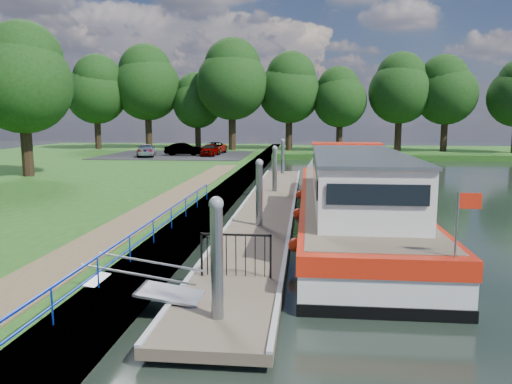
# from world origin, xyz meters

# --- Properties ---
(ground) EXTENTS (160.00, 160.00, 0.00)m
(ground) POSITION_xyz_m (0.00, 0.00, 0.00)
(ground) COLOR black
(ground) RESTS_ON ground
(bank_edge) EXTENTS (1.10, 90.00, 0.78)m
(bank_edge) POSITION_xyz_m (-2.55, 15.00, 0.39)
(bank_edge) COLOR #473D2D
(bank_edge) RESTS_ON ground
(far_bank) EXTENTS (60.00, 18.00, 0.60)m
(far_bank) POSITION_xyz_m (12.00, 52.00, 0.30)
(far_bank) COLOR #1E4B15
(far_bank) RESTS_ON ground
(footpath) EXTENTS (1.60, 40.00, 0.05)m
(footpath) POSITION_xyz_m (-4.40, 8.00, 0.80)
(footpath) COLOR brown
(footpath) RESTS_ON riverbank
(carpark) EXTENTS (14.00, 12.00, 0.06)m
(carpark) POSITION_xyz_m (-11.00, 38.00, 0.81)
(carpark) COLOR black
(carpark) RESTS_ON riverbank
(blue_fence) EXTENTS (0.04, 18.04, 0.72)m
(blue_fence) POSITION_xyz_m (-2.75, 3.00, 1.31)
(blue_fence) COLOR #0C2DBF
(blue_fence) RESTS_ON riverbank
(pontoon) EXTENTS (2.50, 30.00, 0.56)m
(pontoon) POSITION_xyz_m (0.00, 13.00, 0.18)
(pontoon) COLOR brown
(pontoon) RESTS_ON ground
(mooring_piles) EXTENTS (0.30, 27.30, 3.55)m
(mooring_piles) POSITION_xyz_m (0.00, 13.00, 1.28)
(mooring_piles) COLOR gray
(mooring_piles) RESTS_ON ground
(gangway) EXTENTS (2.58, 1.00, 0.92)m
(gangway) POSITION_xyz_m (-1.85, 0.50, 0.63)
(gangway) COLOR #A5A8AD
(gangway) RESTS_ON ground
(gate_panel) EXTENTS (1.85, 0.05, 1.15)m
(gate_panel) POSITION_xyz_m (-0.00, 2.20, 1.15)
(gate_panel) COLOR black
(gate_panel) RESTS_ON ground
(barge) EXTENTS (4.36, 21.15, 4.78)m
(barge) POSITION_xyz_m (3.60, 11.10, 1.09)
(barge) COLOR black
(barge) RESTS_ON ground
(horizon_trees) EXTENTS (54.38, 10.03, 12.87)m
(horizon_trees) POSITION_xyz_m (-1.61, 48.68, 7.95)
(horizon_trees) COLOR #332316
(horizon_trees) RESTS_ON ground
(bank_tree_a) EXTENTS (6.12, 6.12, 9.72)m
(bank_tree_a) POSITION_xyz_m (-15.99, 20.08, 7.02)
(bank_tree_a) COLOR #332316
(bank_tree_a) RESTS_ON riverbank
(car_a) EXTENTS (1.45, 3.47, 1.17)m
(car_a) POSITION_xyz_m (-7.53, 37.13, 1.42)
(car_a) COLOR #999999
(car_a) RESTS_ON carpark
(car_b) EXTENTS (3.63, 1.35, 1.19)m
(car_b) POSITION_xyz_m (-10.15, 37.32, 1.43)
(car_b) COLOR #999999
(car_b) RESTS_ON carpark
(car_c) EXTENTS (2.59, 4.33, 1.18)m
(car_c) POSITION_xyz_m (-13.32, 35.63, 1.42)
(car_c) COLOR #999999
(car_c) RESTS_ON carpark
(car_d) EXTENTS (2.18, 4.28, 1.16)m
(car_d) POSITION_xyz_m (-7.65, 39.93, 1.41)
(car_d) COLOR #999999
(car_d) RESTS_ON carpark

